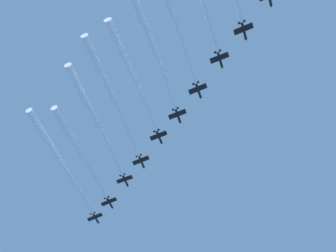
# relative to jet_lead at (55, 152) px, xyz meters

# --- Properties ---
(jet_lead) EXTENTS (68.25, 52.40, 4.23)m
(jet_lead) POSITION_rel_jet_lead_xyz_m (0.00, 0.00, 0.00)
(jet_lead) COLOR black
(jet_port_inner) EXTENTS (58.47, 45.39, 4.22)m
(jet_port_inner) POSITION_rel_jet_lead_xyz_m (10.20, 8.28, -2.16)
(jet_port_inner) COLOR black
(jet_starboard_inner) EXTENTS (65.08, 47.94, 4.08)m
(jet_starboard_inner) POSITION_rel_jet_lead_xyz_m (31.10, 10.27, -0.15)
(jet_starboard_inner) COLOR black
(jet_port_mid) EXTENTS (65.79, 48.19, 4.23)m
(jet_port_mid) POSITION_rel_jet_lead_xyz_m (48.09, 13.84, -1.72)
(jet_port_mid) COLOR black
(jet_starboard_mid) EXTENTS (58.36, 44.63, 4.17)m
(jet_starboard_mid) POSITION_rel_jet_lead_xyz_m (59.86, 19.87, 0.00)
(jet_starboard_mid) COLOR black
(jet_port_outer) EXTENTS (60.82, 45.02, 4.23)m
(jet_port_outer) POSITION_rel_jet_lead_xyz_m (78.00, 23.31, -2.07)
(jet_port_outer) COLOR black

